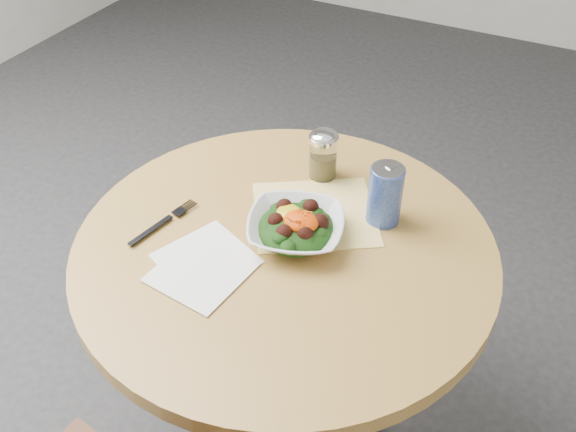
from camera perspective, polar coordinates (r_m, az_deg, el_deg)
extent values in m
cylinder|color=black|center=(1.65, -0.26, -12.56)|extent=(0.10, 0.10, 0.71)
cylinder|color=#C79348|center=(1.38, -0.31, -3.00)|extent=(0.90, 0.90, 0.04)
cube|color=#E0AE0B|center=(1.43, 2.39, 0.21)|extent=(0.36, 0.35, 0.00)
cube|color=white|center=(1.34, -7.30, -3.77)|extent=(0.23, 0.23, 0.00)
cube|color=white|center=(1.31, -7.74, -4.95)|extent=(0.19, 0.19, 0.00)
imported|color=silver|center=(1.36, 0.69, -1.11)|extent=(0.26, 0.26, 0.05)
ellipsoid|color=black|center=(1.36, 0.69, -1.16)|extent=(0.17, 0.17, 0.06)
ellipsoid|color=gold|center=(1.36, 0.08, 0.33)|extent=(0.05, 0.05, 0.02)
ellipsoid|color=#DE4304|center=(1.33, 1.16, -0.48)|extent=(0.08, 0.06, 0.03)
cube|color=black|center=(1.41, -12.10, -1.28)|extent=(0.04, 0.12, 0.00)
cube|color=black|center=(1.46, -9.24, 0.65)|extent=(0.04, 0.07, 0.00)
cylinder|color=silver|center=(1.52, 3.13, 5.19)|extent=(0.07, 0.07, 0.10)
cylinder|color=olive|center=(1.53, 3.10, 4.52)|extent=(0.06, 0.06, 0.06)
cylinder|color=silver|center=(1.49, 3.20, 6.90)|extent=(0.07, 0.07, 0.01)
ellipsoid|color=silver|center=(1.49, 3.21, 7.09)|extent=(0.07, 0.07, 0.03)
cylinder|color=navy|center=(1.39, 8.62, 1.86)|extent=(0.07, 0.07, 0.14)
cylinder|color=silver|center=(1.35, 8.91, 4.20)|extent=(0.07, 0.07, 0.00)
cube|color=silver|center=(1.35, 9.19, 4.43)|extent=(0.02, 0.03, 0.00)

